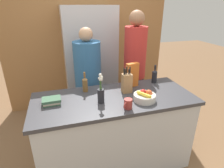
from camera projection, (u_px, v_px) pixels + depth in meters
name	position (u px, v px, depth m)	size (l,w,h in m)	color
ground_plane	(114.00, 160.00, 2.44)	(14.00, 14.00, 0.00)	brown
kitchen_island	(114.00, 131.00, 2.26)	(1.79, 0.76, 0.92)	silver
back_wall_wood	(87.00, 37.00, 3.45)	(2.99, 0.12, 2.60)	#9E6B3D
refrigerator	(90.00, 62.00, 3.27)	(0.85, 0.62, 1.86)	#B7B7BC
fruit_bowl	(145.00, 96.00, 2.00)	(0.24, 0.24, 0.10)	silver
knife_block	(127.00, 83.00, 2.16)	(0.11, 0.09, 0.31)	#A87A4C
flower_vase	(101.00, 93.00, 1.92)	(0.07, 0.07, 0.32)	#232328
cereal_box	(132.00, 75.00, 2.30)	(0.16, 0.09, 0.30)	orange
coffee_mug	(128.00, 104.00, 1.84)	(0.11, 0.10, 0.10)	#99332D
book_stack	(52.00, 101.00, 1.93)	(0.19, 0.14, 0.06)	#3D6047
bottle_oil	(85.00, 84.00, 2.18)	(0.06, 0.06, 0.24)	brown
bottle_vinegar	(154.00, 76.00, 2.43)	(0.07, 0.07, 0.24)	black
person_at_sink	(88.00, 78.00, 2.69)	(0.38, 0.38, 1.60)	#383842
person_in_blue	(135.00, 66.00, 2.75)	(0.32, 0.32, 1.80)	#383842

